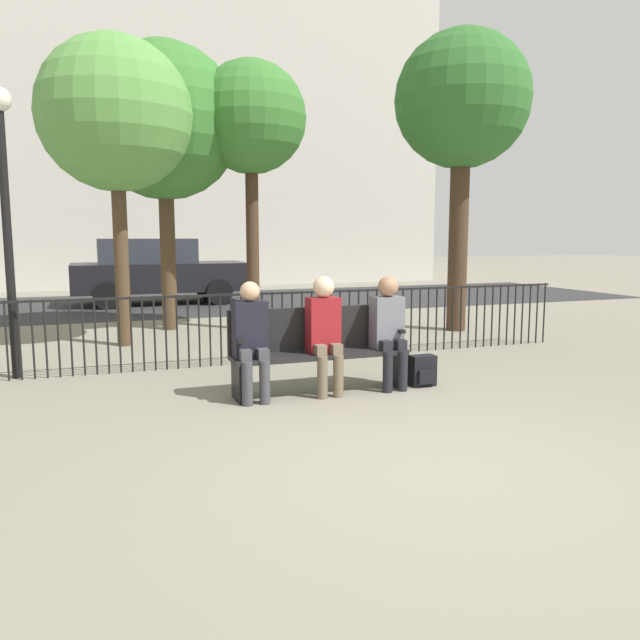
{
  "coord_description": "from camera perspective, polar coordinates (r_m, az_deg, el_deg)",
  "views": [
    {
      "loc": [
        -2.28,
        -3.86,
        1.7
      ],
      "look_at": [
        0.0,
        2.33,
        0.8
      ],
      "focal_mm": 35.0,
      "sensor_mm": 36.0,
      "label": 1
    }
  ],
  "objects": [
    {
      "name": "tree_0",
      "position": [
        10.19,
        -18.21,
        17.33
      ],
      "size": [
        2.28,
        2.28,
        4.62
      ],
      "color": "#4C3823",
      "rests_on": "ground"
    },
    {
      "name": "tree_1",
      "position": [
        11.62,
        12.87,
        18.74
      ],
      "size": [
        2.34,
        2.34,
        5.19
      ],
      "color": "#422D1E",
      "rests_on": "ground"
    },
    {
      "name": "lamp_post",
      "position": [
        8.19,
        -26.91,
        10.8
      ],
      "size": [
        0.28,
        0.28,
        3.36
      ],
      "color": "black",
      "rests_on": "ground"
    },
    {
      "name": "seated_person_1",
      "position": [
        6.64,
        0.41,
        -0.76
      ],
      "size": [
        0.34,
        0.39,
        1.27
      ],
      "color": "brown",
      "rests_on": "ground"
    },
    {
      "name": "seated_person_2",
      "position": [
        6.94,
        6.29,
        -0.5
      ],
      "size": [
        0.34,
        0.39,
        1.25
      ],
      "color": "black",
      "rests_on": "ground"
    },
    {
      "name": "ground_plane",
      "position": [
        4.79,
        9.94,
        -13.12
      ],
      "size": [
        80.0,
        80.0,
        0.0
      ],
      "primitive_type": "plane",
      "color": "gray"
    },
    {
      "name": "tree_2",
      "position": [
        11.74,
        -14.1,
        17.09
      ],
      "size": [
        2.71,
        2.71,
        5.03
      ],
      "color": "#4C3823",
      "rests_on": "ground"
    },
    {
      "name": "parked_car_0",
      "position": [
        16.09,
        -14.72,
        4.45
      ],
      "size": [
        4.2,
        1.94,
        1.62
      ],
      "color": "black",
      "rests_on": "ground"
    },
    {
      "name": "building_facade",
      "position": [
        24.74,
        -15.4,
        21.81
      ],
      "size": [
        20.0,
        6.0,
        15.64
      ],
      "color": "beige",
      "rests_on": "ground"
    },
    {
      "name": "tree_3",
      "position": [
        11.46,
        -6.34,
        17.72
      ],
      "size": [
        1.95,
        1.95,
        4.71
      ],
      "color": "#422D1E",
      "rests_on": "ground"
    },
    {
      "name": "fence_railing",
      "position": [
        8.38,
        -4.35,
        -0.08
      ],
      "size": [
        9.01,
        0.03,
        0.95
      ],
      "color": "black",
      "rests_on": "ground"
    },
    {
      "name": "park_bench",
      "position": [
        6.78,
        -0.24,
        -2.43
      ],
      "size": [
        1.93,
        0.45,
        0.92
      ],
      "color": "black",
      "rests_on": "ground"
    },
    {
      "name": "street_surface",
      "position": [
        16.11,
        -11.96,
        1.54
      ],
      "size": [
        24.0,
        6.0,
        0.01
      ],
      "color": "#2B2B2D",
      "rests_on": "ground"
    },
    {
      "name": "seated_person_0",
      "position": [
        6.41,
        -6.31,
        -1.37
      ],
      "size": [
        0.34,
        0.39,
        1.23
      ],
      "color": "#3D3D42",
      "rests_on": "ground"
    },
    {
      "name": "backpack",
      "position": [
        7.18,
        9.37,
        -4.62
      ],
      "size": [
        0.29,
        0.21,
        0.35
      ],
      "color": "black",
      "rests_on": "ground"
    }
  ]
}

